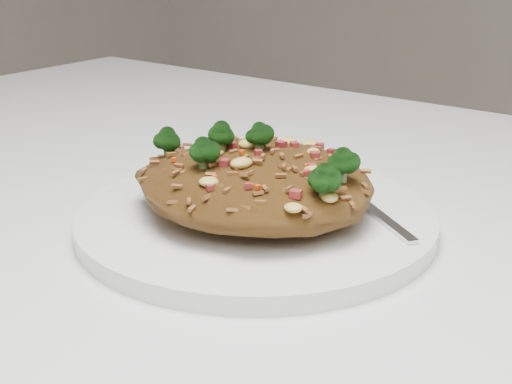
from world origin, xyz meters
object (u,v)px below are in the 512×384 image
at_px(dining_table, 231,271).
at_px(fried_rice, 256,174).
at_px(fork, 366,205).
at_px(plate, 256,219).

distance_m(dining_table, fried_rice, 0.17).
bearing_deg(fork, plate, -103.13).
distance_m(plate, fork, 0.09).
bearing_deg(fried_rice, fork, 41.66).
xyz_separation_m(dining_table, fried_rice, (0.08, -0.07, 0.13)).
height_order(dining_table, fried_rice, fried_rice).
bearing_deg(plate, fork, 41.49).
distance_m(fried_rice, fork, 0.09).
bearing_deg(fork, fried_rice, -102.95).
bearing_deg(plate, fried_rice, -81.24).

